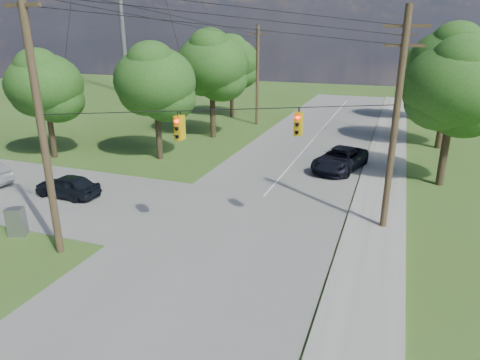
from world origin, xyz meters
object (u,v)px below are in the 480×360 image
at_px(car_main_north, 340,159).
at_px(control_cabinet, 17,222).
at_px(pole_north_w, 257,75).
at_px(pole_north_e, 401,80).
at_px(pole_ne, 395,121).
at_px(car_cross_dark, 67,186).
at_px(pole_sw, 39,114).

bearing_deg(car_main_north, control_cabinet, -116.01).
distance_m(pole_north_w, control_cabinet, 29.46).
bearing_deg(pole_north_e, pole_ne, -90.00).
bearing_deg(car_main_north, pole_north_e, 89.06).
bearing_deg(car_cross_dark, pole_north_e, 144.72).
bearing_deg(car_main_north, car_cross_dark, -129.21).
relative_size(pole_north_e, control_cabinet, 7.11).
bearing_deg(pole_sw, car_cross_dark, 128.14).
xyz_separation_m(pole_sw, car_main_north, (10.10, 16.51, -5.42)).
height_order(pole_sw, pole_north_e, pole_sw).
xyz_separation_m(pole_sw, pole_ne, (13.50, 7.60, -0.76)).
height_order(pole_north_e, car_cross_dark, pole_north_e).
height_order(pole_ne, control_cabinet, pole_ne).
relative_size(pole_sw, car_cross_dark, 2.99).
height_order(pole_ne, car_main_north, pole_ne).
relative_size(pole_ne, car_main_north, 1.87).
bearing_deg(pole_north_w, car_cross_dark, -99.33).
bearing_deg(pole_north_e, car_main_north, -104.56).
distance_m(pole_north_w, car_cross_dark, 24.77).
bearing_deg(control_cabinet, pole_ne, 2.17).
xyz_separation_m(pole_north_w, car_cross_dark, (-3.95, -24.05, -4.41)).
bearing_deg(pole_north_e, pole_north_w, 180.00).
xyz_separation_m(pole_north_e, pole_north_w, (-13.90, 0.00, 0.00)).
distance_m(pole_ne, car_main_north, 10.61).
xyz_separation_m(pole_sw, control_cabinet, (-3.07, 0.60, -5.53)).
height_order(pole_sw, pole_north_w, pole_sw).
height_order(pole_north_w, control_cabinet, pole_north_w).
bearing_deg(pole_ne, car_cross_dark, -173.43).
bearing_deg(car_main_north, pole_ne, -55.48).
bearing_deg(car_cross_dark, control_cabinet, 15.84).
bearing_deg(pole_north_e, car_cross_dark, -126.58).
relative_size(pole_sw, pole_north_e, 1.20).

